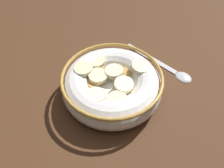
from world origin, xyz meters
TOP-DOWN VIEW (x-y plane):
  - ground_plane at (0.00, 0.00)cm, footprint 91.39×91.39cm
  - cereal_bowl at (0.03, -0.00)cm, footprint 17.59×17.59cm
  - spoon at (-9.90, -8.91)cm, footprint 14.73×9.46cm

SIDE VIEW (x-z plane):
  - ground_plane at x=0.00cm, z-range -2.00..0.00cm
  - spoon at x=-9.90cm, z-range -0.09..0.71cm
  - cereal_bowl at x=0.03cm, z-range -0.02..5.59cm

